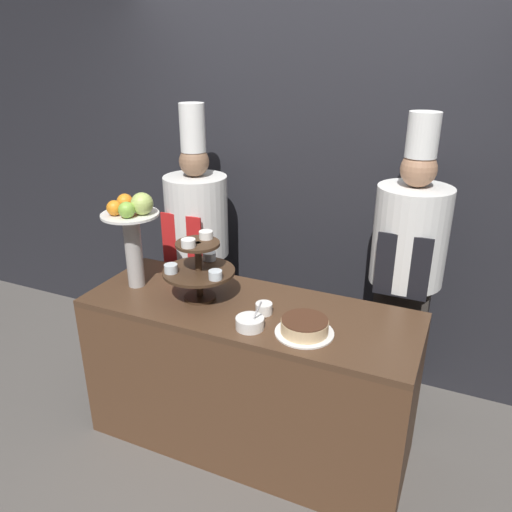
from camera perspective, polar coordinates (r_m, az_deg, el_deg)
name	(u,v)px	position (r m, az deg, el deg)	size (l,w,h in m)	color
ground_plane	(224,477)	(2.93, -3.70, -23.93)	(14.00, 14.00, 0.00)	#5B5651
wall_back	(311,170)	(3.30, 6.36, 9.80)	(10.00, 0.06, 2.80)	#232328
buffet_counter	(249,376)	(2.86, -0.84, -13.58)	(1.77, 0.65, 0.88)	brown
tiered_stand	(199,266)	(2.64, -6.57, -1.15)	(0.38, 0.38, 0.36)	#3D2819
fruit_pedestal	(133,225)	(2.79, -13.91, 3.47)	(0.31, 0.31, 0.55)	#B2ADA8
cake_round	(305,327)	(2.39, 5.57, -8.06)	(0.28, 0.28, 0.08)	white
cup_white	(264,308)	(2.55, 0.91, -6.01)	(0.09, 0.09, 0.06)	white
serving_bowl_near	(250,323)	(2.42, -0.70, -7.65)	(0.14, 0.14, 0.16)	white
chef_left	(198,239)	(3.35, -6.68, 1.93)	(0.41, 0.41, 1.82)	black
chef_center_left	(406,267)	(2.92, 16.80, -1.16)	(0.40, 0.40, 1.84)	#38332D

